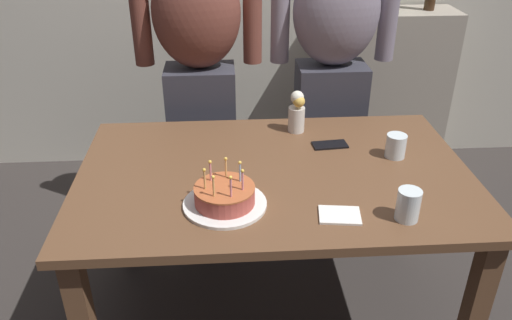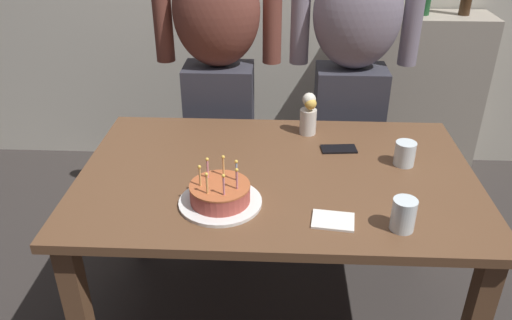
% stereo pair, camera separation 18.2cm
% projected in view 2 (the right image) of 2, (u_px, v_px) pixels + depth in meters
% --- Properties ---
extents(ground_plane, '(10.00, 10.00, 0.00)m').
position_uv_depth(ground_plane, '(274.00, 314.00, 2.30)').
color(ground_plane, '#332D2B').
extents(dining_table, '(1.50, 0.96, 0.74)m').
position_uv_depth(dining_table, '(277.00, 194.00, 1.99)').
color(dining_table, brown).
rests_on(dining_table, ground_plane).
extents(birthday_cake, '(0.29, 0.29, 0.15)m').
position_uv_depth(birthday_cake, '(220.00, 195.00, 1.74)').
color(birthday_cake, white).
rests_on(birthday_cake, dining_table).
extents(water_glass_near, '(0.08, 0.08, 0.11)m').
position_uv_depth(water_glass_near, '(404.00, 215.00, 1.61)').
color(water_glass_near, silver).
rests_on(water_glass_near, dining_table).
extents(water_glass_far, '(0.08, 0.08, 0.09)m').
position_uv_depth(water_glass_far, '(405.00, 154.00, 1.98)').
color(water_glass_far, silver).
rests_on(water_glass_far, dining_table).
extents(cell_phone, '(0.15, 0.08, 0.01)m').
position_uv_depth(cell_phone, '(339.00, 149.00, 2.10)').
color(cell_phone, black).
rests_on(cell_phone, dining_table).
extents(napkin_stack, '(0.15, 0.12, 0.01)m').
position_uv_depth(napkin_stack, '(333.00, 221.00, 1.66)').
color(napkin_stack, white).
rests_on(napkin_stack, dining_table).
extents(flower_vase, '(0.07, 0.07, 0.19)m').
position_uv_depth(flower_vase, '(309.00, 114.00, 2.20)').
color(flower_vase, silver).
rests_on(flower_vase, dining_table).
extents(person_man_bearded, '(0.61, 0.27, 1.66)m').
position_uv_depth(person_man_bearded, '(219.00, 75.00, 2.51)').
color(person_man_bearded, '#33333D').
rests_on(person_man_bearded, ground_plane).
extents(person_woman_cardigan, '(0.61, 0.27, 1.66)m').
position_uv_depth(person_woman_cardigan, '(352.00, 77.00, 2.48)').
color(person_woman_cardigan, '#33333D').
rests_on(person_woman_cardigan, ground_plane).
extents(shelf_cabinet, '(0.83, 0.30, 1.31)m').
position_uv_depth(shelf_cabinet, '(409.00, 97.00, 3.18)').
color(shelf_cabinet, '#9E9384').
rests_on(shelf_cabinet, ground_plane).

